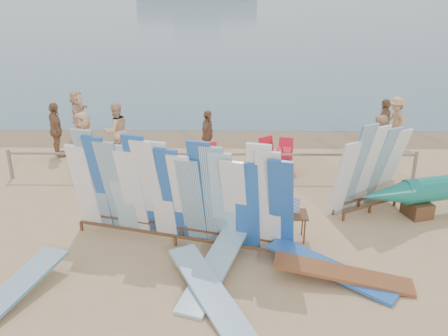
{
  "coord_description": "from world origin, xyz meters",
  "views": [
    {
      "loc": [
        0.54,
        -10.1,
        5.44
      ],
      "look_at": [
        0.39,
        1.33,
        1.01
      ],
      "focal_mm": 38.0,
      "sensor_mm": 36.0,
      "label": 1
    }
  ],
  "objects_px": {
    "beachgoer_4": "(208,135)",
    "beachgoer_10": "(384,126)",
    "beachgoer_extra_1": "(56,130)",
    "side_surfboard_rack": "(368,171)",
    "flat_board_d": "(330,275)",
    "beachgoer_0": "(85,140)",
    "beachgoer_2": "(116,130)",
    "beach_chair_left": "(210,161)",
    "flat_board_b": "(215,276)",
    "beachgoer_1": "(81,137)",
    "flat_board_e": "(11,304)",
    "beachgoer_8": "(377,145)",
    "beachgoer_9": "(395,121)",
    "beach_chair_right": "(270,157)",
    "flat_board_c": "(342,282)",
    "flat_board_a": "(209,298)",
    "main_surfboard_rack": "(178,195)",
    "stroller": "(284,160)",
    "vendor_table": "(289,225)",
    "beachgoer_11": "(78,113)"
  },
  "relations": [
    {
      "from": "beachgoer_1",
      "to": "beachgoer_9",
      "type": "relative_size",
      "value": 0.87
    },
    {
      "from": "beach_chair_left",
      "to": "beachgoer_0",
      "type": "relative_size",
      "value": 0.43
    },
    {
      "from": "beachgoer_extra_1",
      "to": "beachgoer_1",
      "type": "relative_size",
      "value": 1.21
    },
    {
      "from": "beachgoer_0",
      "to": "beachgoer_2",
      "type": "xyz_separation_m",
      "value": [
        0.76,
        1.01,
        0.03
      ]
    },
    {
      "from": "flat_board_a",
      "to": "beachgoer_2",
      "type": "relative_size",
      "value": 1.45
    },
    {
      "from": "flat_board_e",
      "to": "vendor_table",
      "type": "bearing_deg",
      "value": 45.12
    },
    {
      "from": "vendor_table",
      "to": "beachgoer_9",
      "type": "height_order",
      "value": "beachgoer_9"
    },
    {
      "from": "side_surfboard_rack",
      "to": "flat_board_d",
      "type": "xyz_separation_m",
      "value": [
        -1.46,
        -2.97,
        -1.1
      ]
    },
    {
      "from": "beachgoer_2",
      "to": "beachgoer_10",
      "type": "bearing_deg",
      "value": 147.62
    },
    {
      "from": "flat_board_b",
      "to": "beachgoer_extra_1",
      "type": "bearing_deg",
      "value": 147.05
    },
    {
      "from": "beachgoer_8",
      "to": "beachgoer_9",
      "type": "xyz_separation_m",
      "value": [
        1.47,
        2.86,
        -0.04
      ]
    },
    {
      "from": "side_surfboard_rack",
      "to": "stroller",
      "type": "bearing_deg",
      "value": 94.99
    },
    {
      "from": "flat_board_c",
      "to": "beachgoer_2",
      "type": "bearing_deg",
      "value": 49.95
    },
    {
      "from": "flat_board_b",
      "to": "side_surfboard_rack",
      "type": "bearing_deg",
      "value": 57.98
    },
    {
      "from": "stroller",
      "to": "beachgoer_0",
      "type": "distance_m",
      "value": 6.22
    },
    {
      "from": "beach_chair_left",
      "to": "beachgoer_4",
      "type": "relative_size",
      "value": 0.48
    },
    {
      "from": "flat_board_a",
      "to": "flat_board_e",
      "type": "bearing_deg",
      "value": 155.91
    },
    {
      "from": "flat_board_b",
      "to": "beachgoer_9",
      "type": "xyz_separation_m",
      "value": [
        6.25,
        8.52,
        0.88
      ]
    },
    {
      "from": "beachgoer_10",
      "to": "beachgoer_extra_1",
      "type": "distance_m",
      "value": 11.07
    },
    {
      "from": "beachgoer_4",
      "to": "beachgoer_2",
      "type": "relative_size",
      "value": 0.88
    },
    {
      "from": "beachgoer_10",
      "to": "beachgoer_2",
      "type": "relative_size",
      "value": 1.0
    },
    {
      "from": "beach_chair_right",
      "to": "beachgoer_4",
      "type": "bearing_deg",
      "value": 127.46
    },
    {
      "from": "beachgoer_8",
      "to": "flat_board_d",
      "type": "bearing_deg",
      "value": 22.6
    },
    {
      "from": "beachgoer_4",
      "to": "beachgoer_extra_1",
      "type": "distance_m",
      "value": 5.06
    },
    {
      "from": "beachgoer_4",
      "to": "beachgoer_10",
      "type": "bearing_deg",
      "value": -68.01
    },
    {
      "from": "flat_board_b",
      "to": "beachgoer_9",
      "type": "height_order",
      "value": "beachgoer_9"
    },
    {
      "from": "side_surfboard_rack",
      "to": "flat_board_b",
      "type": "xyz_separation_m",
      "value": [
        -3.77,
        -3.04,
        -1.1
      ]
    },
    {
      "from": "side_surfboard_rack",
      "to": "beachgoer_10",
      "type": "xyz_separation_m",
      "value": [
        1.79,
        4.62,
        -0.16
      ]
    },
    {
      "from": "beach_chair_left",
      "to": "beach_chair_right",
      "type": "distance_m",
      "value": 1.95
    },
    {
      "from": "flat_board_a",
      "to": "flat_board_b",
      "type": "height_order",
      "value": "flat_board_b"
    },
    {
      "from": "flat_board_d",
      "to": "side_surfboard_rack",
      "type": "bearing_deg",
      "value": 10.55
    },
    {
      "from": "flat_board_e",
      "to": "beachgoer_8",
      "type": "distance_m",
      "value": 10.76
    },
    {
      "from": "flat_board_b",
      "to": "beachgoer_1",
      "type": "distance_m",
      "value": 8.25
    },
    {
      "from": "flat_board_b",
      "to": "flat_board_e",
      "type": "bearing_deg",
      "value": -147.04
    },
    {
      "from": "flat_board_e",
      "to": "beachgoer_4",
      "type": "relative_size",
      "value": 1.64
    },
    {
      "from": "beachgoer_0",
      "to": "beachgoer_11",
      "type": "xyz_separation_m",
      "value": [
        -1.3,
        3.57,
        -0.04
      ]
    },
    {
      "from": "side_surfboard_rack",
      "to": "beachgoer_8",
      "type": "relative_size",
      "value": 1.32
    },
    {
      "from": "side_surfboard_rack",
      "to": "beachgoer_8",
      "type": "height_order",
      "value": "side_surfboard_rack"
    },
    {
      "from": "beachgoer_0",
      "to": "flat_board_a",
      "type": "bearing_deg",
      "value": -35.31
    },
    {
      "from": "main_surfboard_rack",
      "to": "vendor_table",
      "type": "xyz_separation_m",
      "value": [
        2.49,
        0.12,
        -0.81
      ]
    },
    {
      "from": "beachgoer_2",
      "to": "beachgoer_0",
      "type": "bearing_deg",
      "value": 16.33
    },
    {
      "from": "flat_board_d",
      "to": "beachgoer_extra_1",
      "type": "relative_size",
      "value": 1.46
    },
    {
      "from": "beach_chair_right",
      "to": "beachgoer_1",
      "type": "distance_m",
      "value": 6.23
    },
    {
      "from": "beach_chair_right",
      "to": "beachgoer_extra_1",
      "type": "height_order",
      "value": "beachgoer_extra_1"
    },
    {
      "from": "beachgoer_4",
      "to": "beach_chair_right",
      "type": "bearing_deg",
      "value": -89.96
    },
    {
      "from": "beach_chair_left",
      "to": "flat_board_c",
      "type": "bearing_deg",
      "value": -78.67
    },
    {
      "from": "beach_chair_left",
      "to": "stroller",
      "type": "relative_size",
      "value": 0.75
    },
    {
      "from": "main_surfboard_rack",
      "to": "beachgoer_10",
      "type": "distance_m",
      "value": 8.97
    },
    {
      "from": "flat_board_b",
      "to": "flat_board_d",
      "type": "distance_m",
      "value": 2.32
    },
    {
      "from": "main_surfboard_rack",
      "to": "flat_board_c",
      "type": "bearing_deg",
      "value": -8.95
    }
  ]
}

